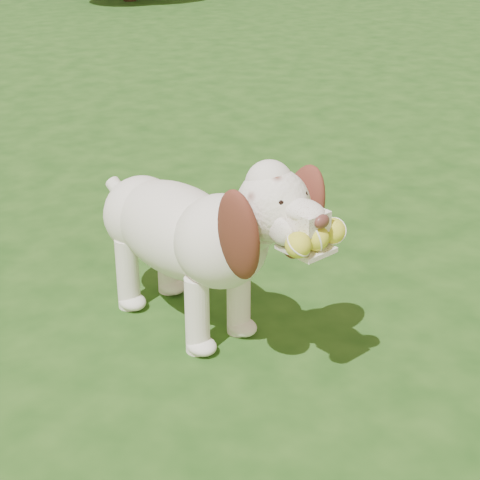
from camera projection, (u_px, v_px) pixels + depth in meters
ground at (165, 400)px, 2.65m from camera, size 80.00×80.00×0.00m
dog at (196, 230)px, 2.89m from camera, size 0.49×1.19×0.78m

